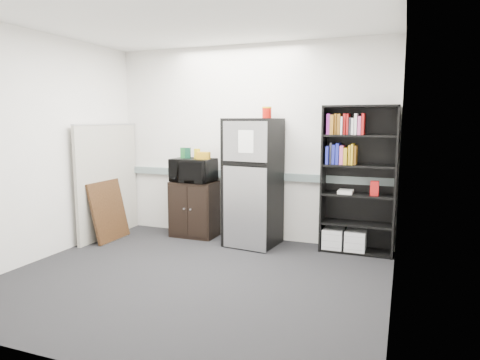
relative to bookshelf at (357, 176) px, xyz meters
The scene contains 18 objects.
floor 2.38m from the bookshelf, 133.90° to the right, with size 4.00×4.00×0.00m, color black.
wall_back 1.56m from the bookshelf, behind, with size 4.00×0.02×2.70m, color white.
wall_right 1.69m from the bookshelf, 72.54° to the right, with size 0.02×3.50×2.70m, color white.
wall_left 3.86m from the bookshelf, 155.93° to the right, with size 0.02×3.50×2.70m, color white.
ceiling 2.78m from the bookshelf, 133.90° to the right, with size 4.00×3.50×0.02m, color white.
electrical_raceway 1.52m from the bookshelf, behind, with size 3.92×0.05×0.10m, color slate.
wall_note 1.95m from the bookshelf, behind, with size 0.14×0.00×0.10m, color white.
bookshelf is the anchor object (origin of this frame).
cubicle_partition 3.45m from the bookshelf, behind, with size 0.06×1.30×1.62m.
cabinet 2.32m from the bookshelf, behind, with size 0.64×0.43×0.80m.
microwave 2.25m from the bookshelf, behind, with size 0.59×0.40×0.33m, color black.
snack_box_a 2.43m from the bookshelf, behind, with size 0.07×0.05×0.15m, color #175325.
snack_box_b 2.35m from the bookshelf, behind, with size 0.07×0.05×0.15m, color #0B3422.
snack_box_c 2.21m from the bookshelf, behind, with size 0.07×0.05×0.14m, color gold.
snack_bag 2.09m from the bookshelf, behind, with size 0.18×0.10×0.10m, color #BC8412.
refrigerator 1.34m from the bookshelf, behind, with size 0.71×0.74×1.69m.
coffee_can 1.43m from the bookshelf, behind, with size 0.13×0.13×0.17m.
framed_poster 3.39m from the bookshelf, 168.56° to the right, with size 0.22×0.65×0.83m.
Camera 1 is at (2.05, -3.90, 1.67)m, focal length 32.00 mm.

